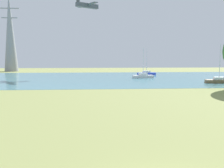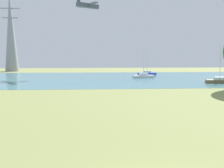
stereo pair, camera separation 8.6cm
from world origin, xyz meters
The scene contains 7 objects.
ground_plane centered at (0.00, 22.00, 0.00)m, with size 160.00×160.00×0.00m, color #8C9351.
water_surface centered at (0.00, 50.00, 0.01)m, with size 140.00×40.00×0.02m, color teal.
sailboat_brown centered at (20.26, 37.30, 0.46)m, with size 4.95×2.07×7.01m.
sailboat_white centered at (8.56, 49.58, 0.46)m, with size 4.99×2.35×6.79m.
sailboat_blue centered at (11.27, 58.66, 0.46)m, with size 5.02×2.61×6.90m.
electricity_pylon centered at (-29.70, 78.51, 12.72)m, with size 6.40×4.40×25.40m.
light_aircraft centered at (-4.28, 60.84, 18.13)m, with size 5.96×7.63×2.10m.
Camera 2 is at (-2.68, -7.48, 4.84)m, focal length 40.71 mm.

